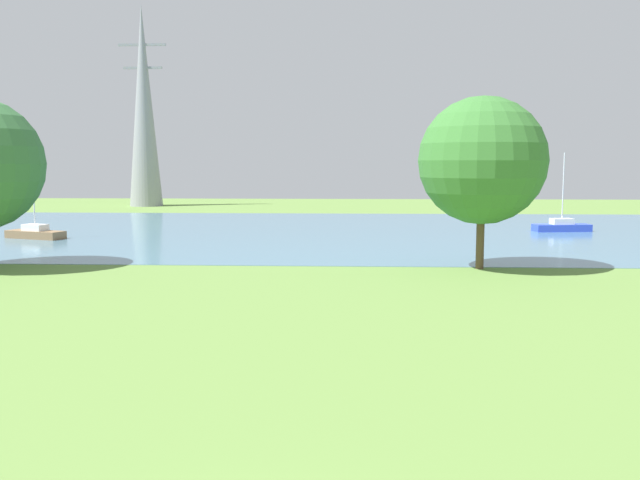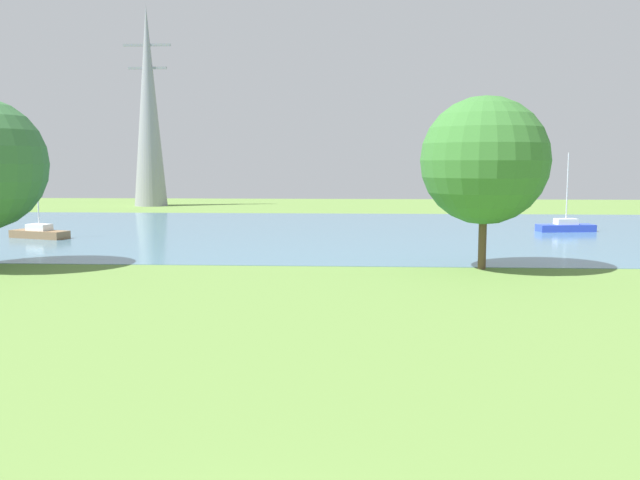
{
  "view_description": "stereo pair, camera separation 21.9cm",
  "coord_description": "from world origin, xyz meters",
  "px_view_note": "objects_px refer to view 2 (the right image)",
  "views": [
    {
      "loc": [
        1.38,
        -8.09,
        5.87
      ],
      "look_at": [
        0.19,
        17.01,
        2.99
      ],
      "focal_mm": 38.11,
      "sensor_mm": 36.0,
      "label": 1
    },
    {
      "loc": [
        1.6,
        -8.08,
        5.87
      ],
      "look_at": [
        0.19,
        17.01,
        2.99
      ],
      "focal_mm": 38.11,
      "sensor_mm": 36.0,
      "label": 2
    }
  ],
  "objects_px": {
    "sailboat_blue": "(566,226)",
    "electricity_pylon": "(149,106)",
    "sailboat_brown": "(39,232)",
    "tree_east_near": "(485,161)"
  },
  "relations": [
    {
      "from": "sailboat_brown",
      "to": "electricity_pylon",
      "type": "bearing_deg",
      "value": 94.94
    },
    {
      "from": "tree_east_near",
      "to": "sailboat_brown",
      "type": "bearing_deg",
      "value": 156.79
    },
    {
      "from": "sailboat_blue",
      "to": "sailboat_brown",
      "type": "height_order",
      "value": "sailboat_brown"
    },
    {
      "from": "electricity_pylon",
      "to": "sailboat_blue",
      "type": "bearing_deg",
      "value": -35.31
    },
    {
      "from": "tree_east_near",
      "to": "electricity_pylon",
      "type": "height_order",
      "value": "electricity_pylon"
    },
    {
      "from": "sailboat_brown",
      "to": "electricity_pylon",
      "type": "distance_m",
      "value": 42.18
    },
    {
      "from": "sailboat_brown",
      "to": "electricity_pylon",
      "type": "xyz_separation_m",
      "value": [
        -3.46,
        40.0,
        12.94
      ]
    },
    {
      "from": "sailboat_blue",
      "to": "electricity_pylon",
      "type": "relative_size",
      "value": 0.25
    },
    {
      "from": "tree_east_near",
      "to": "electricity_pylon",
      "type": "distance_m",
      "value": 64.45
    },
    {
      "from": "sailboat_blue",
      "to": "tree_east_near",
      "type": "bearing_deg",
      "value": -117.27
    }
  ]
}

